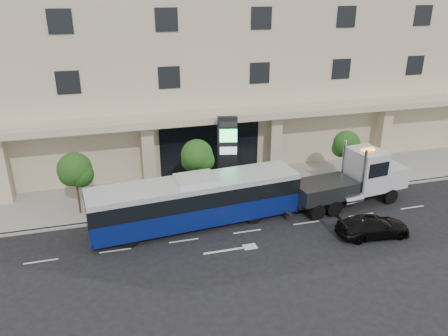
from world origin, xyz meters
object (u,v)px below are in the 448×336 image
object	(u,v)px
tow_truck	(355,180)
black_sedan	(373,226)
city_bus	(196,200)
signage_pylon	(227,154)

from	to	relation	value
tow_truck	black_sedan	bearing A→B (deg)	-112.24
city_bus	black_sedan	size ratio (longest dim) A/B	2.99
tow_truck	signage_pylon	bearing A→B (deg)	145.08
city_bus	black_sedan	world-z (taller)	city_bus
city_bus	tow_truck	xyz separation A→B (m)	(11.16, -0.03, 0.08)
signage_pylon	black_sedan	bearing A→B (deg)	-38.59
tow_truck	black_sedan	distance (m)	4.54
black_sedan	signage_pylon	xyz separation A→B (m)	(-6.75, 8.45, 2.34)
black_sedan	signage_pylon	distance (m)	11.06
city_bus	tow_truck	distance (m)	11.16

